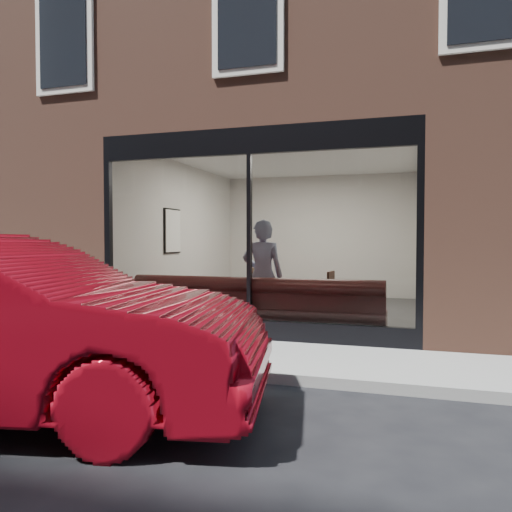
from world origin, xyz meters
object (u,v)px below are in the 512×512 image
(person, at_px, (263,276))
(cafe_table_right, at_px, (332,287))
(cafe_table_left, at_px, (189,280))
(cafe_chair_left, at_px, (242,304))
(cafe_chair_right, at_px, (320,310))
(banquette, at_px, (257,321))

(person, xyz_separation_m, cafe_table_right, (1.10, 0.34, -0.18))
(person, height_order, cafe_table_left, person)
(cafe_chair_left, bearing_deg, person, 116.66)
(cafe_chair_left, relative_size, cafe_chair_right, 0.99)
(banquette, xyz_separation_m, cafe_chair_right, (0.78, 1.35, 0.01))
(cafe_table_left, bearing_deg, cafe_chair_left, 30.63)
(person, xyz_separation_m, cafe_chair_right, (0.79, 1.03, -0.68))
(cafe_chair_left, xyz_separation_m, cafe_chair_right, (1.63, -0.41, 0.00))
(banquette, relative_size, cafe_table_right, 6.34)
(person, bearing_deg, banquette, 82.20)
(cafe_table_right, distance_m, cafe_chair_right, 0.91)
(banquette, distance_m, cafe_chair_left, 1.95)
(person, bearing_deg, cafe_table_left, -35.73)
(banquette, bearing_deg, person, 90.66)
(cafe_chair_right, bearing_deg, cafe_table_right, 120.26)
(person, bearing_deg, cafe_table_right, -171.52)
(person, relative_size, cafe_table_right, 2.92)
(banquette, height_order, cafe_chair_right, banquette)
(cafe_table_left, bearing_deg, banquette, -34.80)
(banquette, bearing_deg, cafe_chair_left, 115.78)
(person, relative_size, cafe_chair_left, 4.68)
(person, height_order, cafe_chair_left, person)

